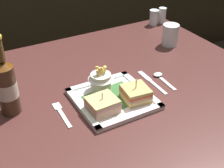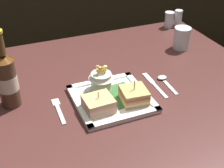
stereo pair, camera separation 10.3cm
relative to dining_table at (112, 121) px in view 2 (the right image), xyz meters
The scene contains 12 objects.
dining_table is the anchor object (origin of this frame).
square_plate 0.17m from the dining_table, 114.67° to the right, with size 0.24×0.24×0.02m.
sandwich_half_left 0.23m from the dining_table, 129.67° to the right, with size 0.09×0.08×0.07m.
sandwich_half_right 0.22m from the dining_table, 75.79° to the right, with size 0.09×0.09×0.08m.
fries_cup 0.21m from the dining_table, 168.18° to the right, with size 0.09×0.09×0.09m.
beer_bottle 0.42m from the dining_table, behind, with size 0.06×0.06×0.25m.
water_glass 0.47m from the dining_table, 24.16° to the left, with size 0.07×0.07×0.09m.
fork 0.26m from the dining_table, 166.09° to the right, with size 0.02×0.14×0.00m.
knife 0.21m from the dining_table, 13.64° to the right, with size 0.02×0.17×0.00m.
spoon 0.25m from the dining_table, ahead, with size 0.03×0.12×0.01m.
salt_shaker 0.64m from the dining_table, 40.65° to the left, with size 0.05×0.05×0.07m.
pepper_shaker 0.68m from the dining_table, 37.71° to the left, with size 0.04×0.04×0.08m.
Camera 2 is at (-0.34, -0.83, 1.35)m, focal length 49.75 mm.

